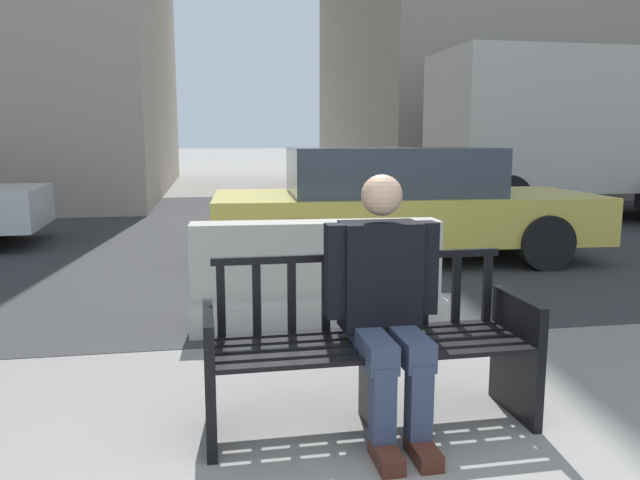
{
  "coord_description": "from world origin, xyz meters",
  "views": [
    {
      "loc": [
        -0.5,
        -1.68,
        1.49
      ],
      "look_at": [
        0.29,
        2.81,
        0.75
      ],
      "focal_mm": 35.0,
      "sensor_mm": 36.0,
      "label": 1
    }
  ],
  "objects_px": {
    "street_bench": "(369,352)",
    "jersey_barrier_centre": "(316,283)",
    "delivery_truck": "(604,128)",
    "car_taxi_near": "(399,203)",
    "seated_person": "(385,299)"
  },
  "relations": [
    {
      "from": "street_bench",
      "to": "jersey_barrier_centre",
      "type": "xyz_separation_m",
      "value": [
        0.04,
        1.84,
        -0.06
      ]
    },
    {
      "from": "delivery_truck",
      "to": "jersey_barrier_centre",
      "type": "bearing_deg",
      "value": -137.52
    },
    {
      "from": "street_bench",
      "to": "car_taxi_near",
      "type": "xyz_separation_m",
      "value": [
        1.52,
        4.42,
        0.3
      ]
    },
    {
      "from": "jersey_barrier_centre",
      "to": "seated_person",
      "type": "bearing_deg",
      "value": -89.19
    },
    {
      "from": "seated_person",
      "to": "jersey_barrier_centre",
      "type": "xyz_separation_m",
      "value": [
        -0.03,
        1.9,
        -0.35
      ]
    },
    {
      "from": "car_taxi_near",
      "to": "delivery_truck",
      "type": "relative_size",
      "value": 0.7
    },
    {
      "from": "seated_person",
      "to": "car_taxi_near",
      "type": "height_order",
      "value": "car_taxi_near"
    },
    {
      "from": "seated_person",
      "to": "jersey_barrier_centre",
      "type": "height_order",
      "value": "seated_person"
    },
    {
      "from": "jersey_barrier_centre",
      "to": "delivery_truck",
      "type": "distance_m",
      "value": 8.96
    },
    {
      "from": "car_taxi_near",
      "to": "seated_person",
      "type": "bearing_deg",
      "value": -108.02
    },
    {
      "from": "seated_person",
      "to": "jersey_barrier_centre",
      "type": "bearing_deg",
      "value": 90.81
    },
    {
      "from": "street_bench",
      "to": "car_taxi_near",
      "type": "distance_m",
      "value": 4.68
    },
    {
      "from": "street_bench",
      "to": "jersey_barrier_centre",
      "type": "bearing_deg",
      "value": 88.88
    },
    {
      "from": "seated_person",
      "to": "jersey_barrier_centre",
      "type": "distance_m",
      "value": 1.93
    },
    {
      "from": "jersey_barrier_centre",
      "to": "delivery_truck",
      "type": "bearing_deg",
      "value": 42.48
    }
  ]
}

